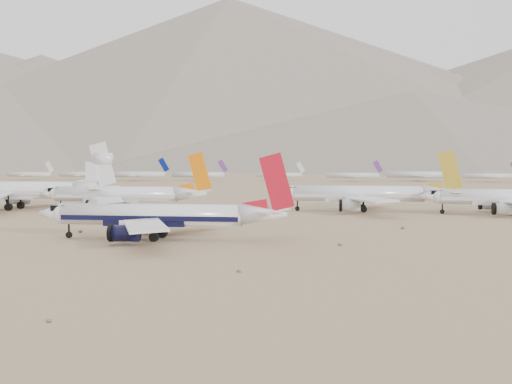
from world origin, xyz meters
TOP-DOWN VIEW (x-y plane):
  - ground at (0.00, 0.00)m, footprint 7000.00×7000.00m
  - main_airliner at (-9.89, 5.32)m, footprint 47.88×46.77m
  - row2_navy_widebody at (71.76, 72.50)m, footprint 48.16×47.09m
  - row2_gold_tail at (31.43, 77.48)m, footprint 51.47×50.33m
  - row2_orange_tail at (-39.70, 67.38)m, footprint 49.57×48.49m
  - row2_white_trijet at (-73.66, 69.71)m, footprint 58.97×57.63m
  - distant_storage_row at (9.19, 331.57)m, footprint 550.63×58.42m
  - mountain_range at (70.18, 1648.01)m, footprint 7354.00×3024.00m
  - desert_scrub at (-20.73, -21.89)m, footprint 233.60×121.67m

SIDE VIEW (x-z plane):
  - ground at x=0.00m, z-range 0.00..0.00m
  - desert_scrub at x=-20.73m, z-range -0.03..0.60m
  - distant_storage_row at x=9.19m, z-range -3.26..11.95m
  - main_airliner at x=-9.89m, z-range -3.80..13.09m
  - row2_navy_widebody at x=71.76m, z-range -3.78..13.35m
  - row2_orange_tail at x=-39.70m, z-range -3.88..13.80m
  - row2_gold_tail at x=31.43m, z-range -4.04..14.29m
  - row2_white_trijet at x=-73.66m, z-range -4.40..16.50m
  - mountain_range at x=70.18m, z-range -44.68..425.32m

